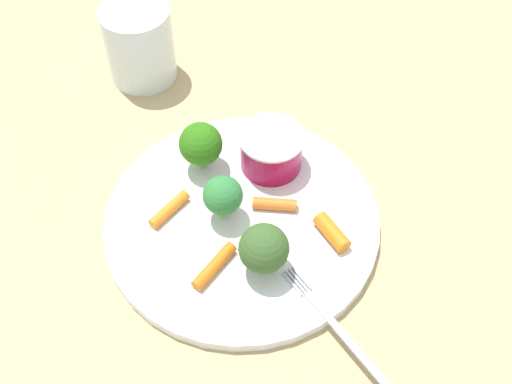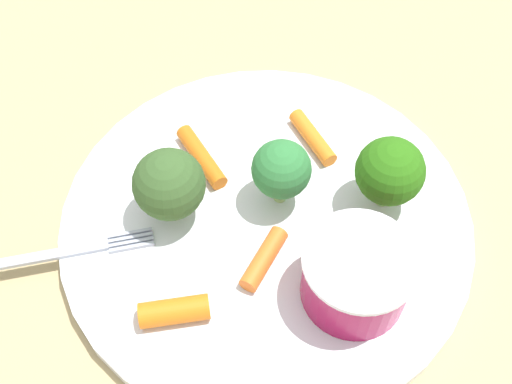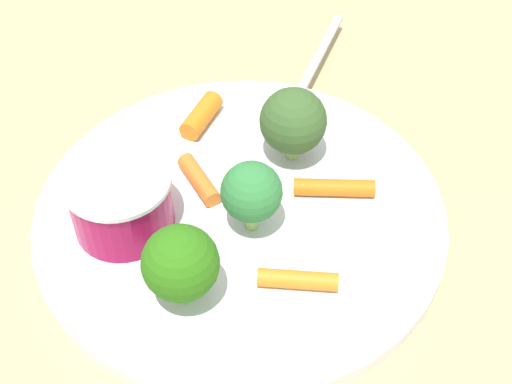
% 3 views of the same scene
% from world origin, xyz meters
% --- Properties ---
extents(ground_plane, '(2.40, 2.40, 0.00)m').
position_xyz_m(ground_plane, '(0.00, 0.00, 0.00)').
color(ground_plane, tan).
extents(plate, '(0.26, 0.26, 0.01)m').
position_xyz_m(plate, '(0.00, 0.00, 0.01)').
color(plate, white).
rests_on(plate, ground_plane).
extents(sauce_cup, '(0.07, 0.07, 0.04)m').
position_xyz_m(sauce_cup, '(0.05, -0.05, 0.03)').
color(sauce_cup, maroon).
rests_on(sauce_cup, plate).
extents(broccoli_floret_0, '(0.04, 0.04, 0.05)m').
position_xyz_m(broccoli_floret_0, '(0.07, 0.02, 0.04)').
color(broccoli_floret_0, '#80BE61').
rests_on(broccoli_floret_0, plate).
extents(broccoli_floret_1, '(0.04, 0.04, 0.05)m').
position_xyz_m(broccoli_floret_1, '(0.01, 0.02, 0.04)').
color(broccoli_floret_1, '#92C66B').
rests_on(broccoli_floret_1, plate).
extents(broccoli_floret_2, '(0.05, 0.05, 0.05)m').
position_xyz_m(broccoli_floret_2, '(-0.06, 0.00, 0.04)').
color(broccoli_floret_2, '#99C067').
rests_on(broccoli_floret_2, plate).
extents(carrot_stick_0, '(0.03, 0.04, 0.01)m').
position_xyz_m(carrot_stick_0, '(-0.00, -0.03, 0.02)').
color(carrot_stick_0, orange).
rests_on(carrot_stick_0, plate).
extents(carrot_stick_1, '(0.03, 0.05, 0.01)m').
position_xyz_m(carrot_stick_1, '(0.03, 0.06, 0.02)').
color(carrot_stick_1, orange).
rests_on(carrot_stick_1, plate).
extents(carrot_stick_2, '(0.04, 0.02, 0.02)m').
position_xyz_m(carrot_stick_2, '(-0.05, -0.07, 0.02)').
color(carrot_stick_2, orange).
rests_on(carrot_stick_2, plate).
extents(carrot_stick_3, '(0.04, 0.05, 0.01)m').
position_xyz_m(carrot_stick_3, '(-0.05, 0.04, 0.02)').
color(carrot_stick_3, orange).
rests_on(carrot_stick_3, plate).
extents(fork, '(0.16, 0.05, 0.00)m').
position_xyz_m(fork, '(-0.14, -0.04, 0.01)').
color(fork, '#ABB3C6').
rests_on(fork, plate).
extents(drinking_glass, '(0.08, 0.08, 0.09)m').
position_xyz_m(drinking_glass, '(0.24, 0.04, 0.04)').
color(drinking_glass, silver).
rests_on(drinking_glass, ground_plane).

